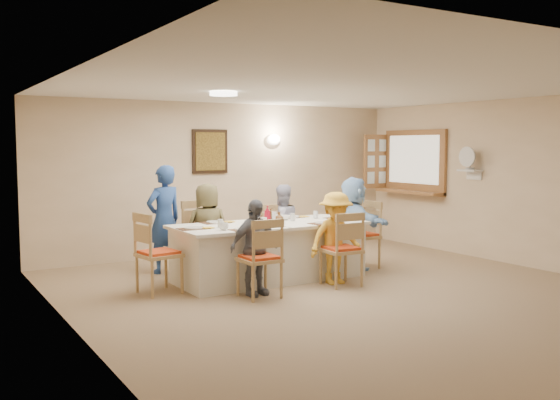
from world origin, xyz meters
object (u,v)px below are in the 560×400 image
diner_front_left (254,247)px  chair_back_right (277,235)px  chair_front_left (259,257)px  caregiver (164,219)px  serving_hatch (415,162)px  dining_table (269,251)px  diner_right_end (354,223)px  chair_front_right (341,248)px  diner_front_right (336,238)px  chair_left_end (159,253)px  diner_back_left (207,229)px  chair_right_end (361,235)px  chair_back_left (204,237)px  condiment_ketchup (267,214)px  diner_back_right (282,226)px  desk_fan (469,161)px

diner_front_left → chair_back_right: bearing=43.3°
chair_front_left → caregiver: caregiver is taller
serving_hatch → chair_back_right: size_ratio=1.64×
dining_table → diner_right_end: diner_right_end is taller
chair_front_left → chair_front_right: 1.20m
diner_front_right → chair_front_right: bearing=-88.8°
chair_front_left → chair_left_end: bearing=-39.9°
chair_back_right → diner_back_left: 1.22m
serving_hatch → diner_right_end: bearing=-152.9°
chair_left_end → diner_front_left: 1.17m
chair_front_left → chair_right_end: bearing=-159.4°
dining_table → chair_back_left: (-0.60, 0.80, 0.14)m
chair_back_left → diner_front_right: (1.20, -1.48, 0.08)m
serving_hatch → condiment_ketchup: 3.90m
diner_back_left → diner_back_right: size_ratio=1.05×
chair_back_right → chair_right_end: (0.95, -0.80, 0.04)m
dining_table → diner_front_right: diner_front_right is taller
chair_back_right → chair_left_end: size_ratio=0.91×
serving_hatch → dining_table: 4.00m
condiment_ketchup → chair_left_end: bearing=-179.3°
diner_front_right → chair_left_end: bearing=163.6°
chair_left_end → diner_back_left: diner_back_left is taller
chair_right_end → condiment_ketchup: bearing=-89.3°
chair_left_end → diner_front_left: size_ratio=0.86×
chair_front_right → serving_hatch: bearing=-143.0°
serving_hatch → chair_back_left: serving_hatch is taller
chair_left_end → caregiver: 1.28m
chair_back_right → chair_right_end: chair_right_end is taller
diner_back_right → chair_right_end: bearing=145.0°
diner_back_right → diner_front_right: bearing=90.6°
diner_front_left → diner_right_end: (2.02, 0.68, 0.09)m
chair_back_right → condiment_ketchup: bearing=-127.9°
serving_hatch → dining_table: bearing=-162.6°
caregiver → desk_fan: bearing=149.9°
serving_hatch → dining_table: (-3.66, -1.15, -1.12)m
chair_front_right → diner_front_left: size_ratio=0.83×
chair_back_left → chair_left_end: 1.24m
serving_hatch → desk_fan: bearing=-94.7°
desk_fan → diner_front_left: bearing=-173.5°
chair_back_left → caregiver: size_ratio=0.68×
desk_fan → chair_right_end: bearing=174.2°
diner_front_left → condiment_ketchup: (0.58, 0.70, 0.30)m
diner_front_left → diner_right_end: size_ratio=0.86×
diner_back_right → diner_front_left: size_ratio=1.05×
chair_front_left → condiment_ketchup: 1.08m
chair_front_right → condiment_ketchup: condiment_ketchup is taller
chair_back_left → chair_back_right: chair_back_left is taller
diner_back_left → chair_back_right: bearing=-169.2°
desk_fan → diner_right_end: size_ratio=0.22×
serving_hatch → chair_front_left: size_ratio=1.57×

